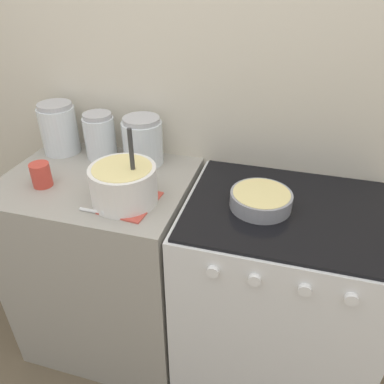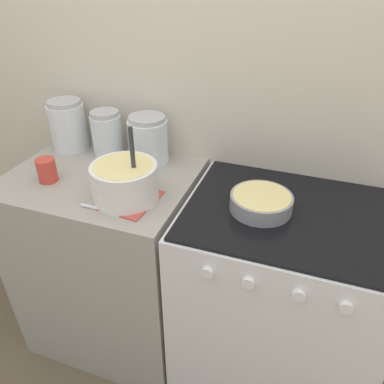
{
  "view_description": "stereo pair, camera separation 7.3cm",
  "coord_description": "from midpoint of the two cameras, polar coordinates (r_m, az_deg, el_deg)",
  "views": [
    {
      "loc": [
        0.35,
        -0.85,
        1.69
      ],
      "look_at": [
        0.05,
        0.23,
        0.99
      ],
      "focal_mm": 35.0,
      "sensor_mm": 36.0,
      "label": 1
    },
    {
      "loc": [
        0.42,
        -0.83,
        1.69
      ],
      "look_at": [
        0.05,
        0.23,
        0.99
      ],
      "focal_mm": 35.0,
      "sensor_mm": 36.0,
      "label": 2
    }
  ],
  "objects": [
    {
      "name": "countertop_cabinet",
      "position": [
        1.83,
        -10.89,
        -10.36
      ],
      "size": [
        0.75,
        0.59,
        0.94
      ],
      "color": "#9E998E",
      "rests_on": "ground_plane"
    },
    {
      "name": "tin_can",
      "position": [
        1.56,
        -20.01,
        3.14
      ],
      "size": [
        0.07,
        0.07,
        0.09
      ],
      "color": "#CC3F33",
      "rests_on": "countertop_cabinet"
    },
    {
      "name": "mixing_bowl",
      "position": [
        1.35,
        -8.69,
        1.79
      ],
      "size": [
        0.24,
        0.24,
        0.29
      ],
      "color": "white",
      "rests_on": "countertop_cabinet"
    },
    {
      "name": "storage_jar_right",
      "position": [
        1.61,
        -5.36,
        7.5
      ],
      "size": [
        0.17,
        0.17,
        0.2
      ],
      "color": "silver",
      "rests_on": "countertop_cabinet"
    },
    {
      "name": "wall_back",
      "position": [
        1.58,
        4.48,
        13.98
      ],
      "size": [
        4.52,
        0.05,
        2.4
      ],
      "color": "beige",
      "rests_on": "ground_plane"
    },
    {
      "name": "baking_pan",
      "position": [
        1.33,
        12.05,
        -1.52
      ],
      "size": [
        0.22,
        0.22,
        0.06
      ],
      "color": "gray",
      "rests_on": "stove"
    },
    {
      "name": "storage_jar_left",
      "position": [
        1.8,
        -17.18,
        9.26
      ],
      "size": [
        0.16,
        0.16,
        0.23
      ],
      "color": "silver",
      "rests_on": "countertop_cabinet"
    },
    {
      "name": "stove",
      "position": [
        1.67,
        13.67,
        -16.23
      ],
      "size": [
        0.74,
        0.6,
        0.94
      ],
      "color": "silver",
      "rests_on": "ground_plane"
    },
    {
      "name": "measuring_spoon",
      "position": [
        1.33,
        -11.91,
        -2.32
      ],
      "size": [
        0.12,
        0.04,
        0.04
      ],
      "color": "white",
      "rests_on": "countertop_cabinet"
    },
    {
      "name": "storage_jar_middle",
      "position": [
        1.7,
        -11.56,
        8.29
      ],
      "size": [
        0.13,
        0.13,
        0.2
      ],
      "color": "silver",
      "rests_on": "countertop_cabinet"
    },
    {
      "name": "recipe_page",
      "position": [
        1.37,
        -7.66,
        -1.32
      ],
      "size": [
        0.18,
        0.22,
        0.01
      ],
      "color": "#CC4C3F",
      "rests_on": "countertop_cabinet"
    }
  ]
}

